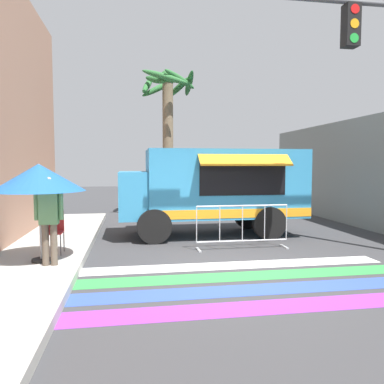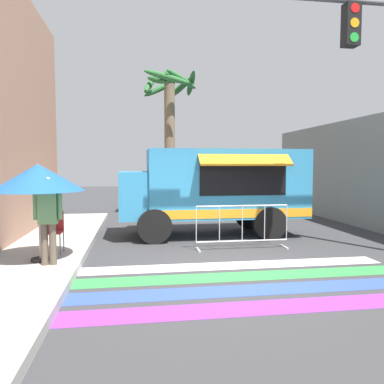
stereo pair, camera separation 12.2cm
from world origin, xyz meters
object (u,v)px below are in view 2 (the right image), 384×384
at_px(traffic_signal_pole, 377,71).
at_px(palm_tree, 170,118).
at_px(folding_chair, 53,228).
at_px(barricade_front, 242,227).
at_px(food_truck, 211,186).
at_px(vendor_person, 48,215).
at_px(patio_umbrella, 38,178).

bearing_deg(traffic_signal_pole, palm_tree, 118.31).
distance_m(folding_chair, palm_tree, 7.95).
relative_size(traffic_signal_pole, barricade_front, 2.60).
distance_m(food_truck, traffic_signal_pole, 5.08).
bearing_deg(palm_tree, folding_chair, -115.63).
bearing_deg(barricade_front, vendor_person, -160.76).
xyz_separation_m(folding_chair, vendor_person, (0.14, -1.02, 0.41)).
xyz_separation_m(food_truck, vendor_person, (-3.82, -3.36, -0.33)).
distance_m(barricade_front, palm_tree, 7.08).
relative_size(food_truck, vendor_person, 3.15).
height_order(folding_chair, palm_tree, palm_tree).
bearing_deg(folding_chair, barricade_front, 24.76).
distance_m(patio_umbrella, palm_tree, 8.23).
bearing_deg(food_truck, barricade_front, -77.97).
bearing_deg(palm_tree, traffic_signal_pole, -61.69).
distance_m(patio_umbrella, barricade_front, 4.78).
bearing_deg(patio_umbrella, vendor_person, -53.15).
relative_size(food_truck, folding_chair, 5.87).
relative_size(patio_umbrella, barricade_front, 0.83).
height_order(patio_umbrella, palm_tree, palm_tree).
height_order(traffic_signal_pole, folding_chair, traffic_signal_pole).
bearing_deg(traffic_signal_pole, patio_umbrella, -179.79).
relative_size(traffic_signal_pole, vendor_person, 3.60).
distance_m(folding_chair, vendor_person, 1.11).
relative_size(food_truck, traffic_signal_pole, 0.88).
relative_size(traffic_signal_pole, folding_chair, 6.70).
height_order(folding_chair, barricade_front, barricade_front).
height_order(patio_umbrella, vendor_person, patio_umbrella).
bearing_deg(folding_chair, traffic_signal_pole, 13.26).
bearing_deg(vendor_person, palm_tree, 80.93).
bearing_deg(vendor_person, traffic_signal_pole, 15.36).
height_order(food_truck, traffic_signal_pole, traffic_signal_pole).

